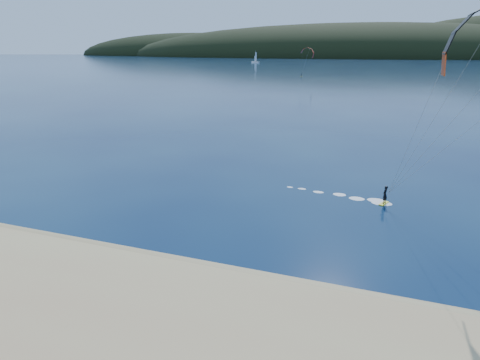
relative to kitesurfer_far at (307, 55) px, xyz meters
The scene contains 5 objects.
ground 200.08m from the kitesurfer_far, 82.52° to the right, with size 1800.00×1800.00×0.00m, color #08173C.
wet_sand 195.62m from the kitesurfer_far, 82.35° to the right, with size 220.00×2.50×0.10m.
headland 548.00m from the kitesurfer_far, 87.21° to the left, with size 1200.00×310.00×140.00m.
kitesurfer_far is the anchor object (origin of this frame).
sailboat 226.20m from the kitesurfer_far, 114.28° to the left, with size 8.80×5.48×12.25m.
Camera 1 is at (14.30, -17.64, 14.59)m, focal length 30.24 mm.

